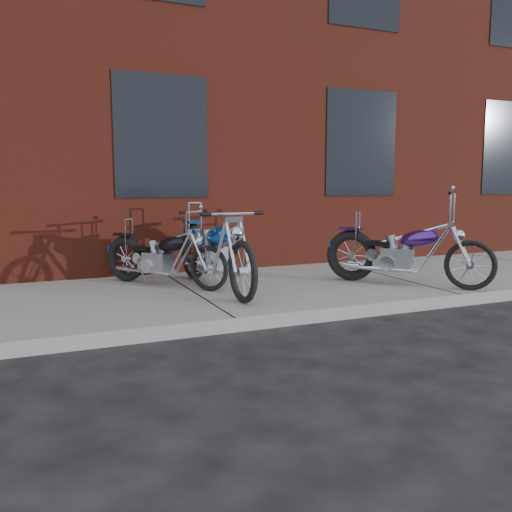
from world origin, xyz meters
name	(u,v)px	position (x,y,z in m)	size (l,w,h in m)	color
ground	(235,333)	(0.00, 0.00, 0.00)	(120.00, 120.00, 0.00)	black
sidewalk	(193,297)	(0.00, 1.50, 0.07)	(22.00, 3.00, 0.15)	#989897
building_brick	(108,73)	(0.00, 8.00, 4.00)	(22.00, 10.00, 8.00)	maroon
chopper_purple	(403,255)	(2.75, 0.82, 0.56)	(1.52, 1.80, 1.26)	black
chopper_blue	(213,254)	(0.31, 1.58, 0.60)	(0.61, 2.52, 1.09)	black
chopper_third	(162,259)	(-0.26, 2.05, 0.51)	(1.29, 1.66, 1.02)	black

